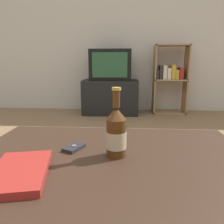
# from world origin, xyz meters

# --- Properties ---
(back_wall) EXTENTS (8.00, 0.05, 2.60)m
(back_wall) POSITION_xyz_m (0.00, 3.02, 1.30)
(back_wall) COLOR beige
(back_wall) RESTS_ON ground_plane
(coffee_table) EXTENTS (1.06, 0.84, 0.45)m
(coffee_table) POSITION_xyz_m (0.00, 0.00, 0.39)
(coffee_table) COLOR #332116
(coffee_table) RESTS_ON ground_plane
(tv_stand) EXTENTS (0.85, 0.48, 0.53)m
(tv_stand) POSITION_xyz_m (-0.19, 2.71, 0.26)
(tv_stand) COLOR black
(tv_stand) RESTS_ON ground_plane
(television) EXTENTS (0.62, 0.37, 0.46)m
(television) POSITION_xyz_m (-0.19, 2.70, 0.76)
(television) COLOR black
(television) RESTS_ON tv_stand
(bookshelf) EXTENTS (0.51, 0.30, 1.06)m
(bookshelf) POSITION_xyz_m (0.73, 2.81, 0.57)
(bookshelf) COLOR #99754C
(bookshelf) RESTS_ON ground_plane
(beer_bottle) EXTENTS (0.08, 0.08, 0.26)m
(beer_bottle) POSITION_xyz_m (0.02, 0.06, 0.54)
(beer_bottle) COLOR #47280F
(beer_bottle) RESTS_ON coffee_table
(cell_phone) EXTENTS (0.09, 0.10, 0.02)m
(cell_phone) POSITION_xyz_m (-0.15, 0.12, 0.45)
(cell_phone) COLOR #232328
(cell_phone) RESTS_ON coffee_table
(table_book) EXTENTS (0.22, 0.29, 0.02)m
(table_book) POSITION_xyz_m (-0.27, -0.10, 0.46)
(table_book) COLOR maroon
(table_book) RESTS_ON coffee_table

